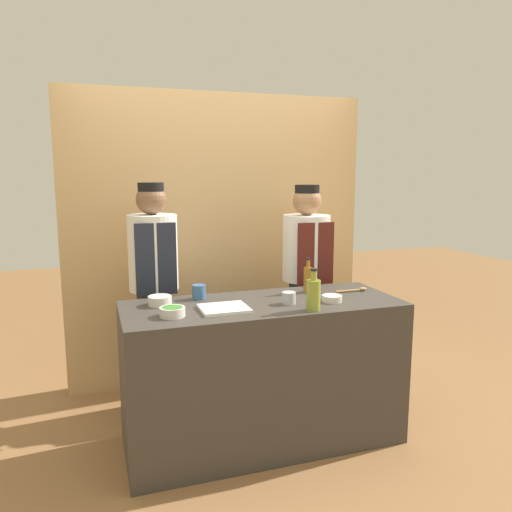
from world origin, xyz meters
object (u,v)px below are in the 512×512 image
object	(u,v)px
sauce_bowl_purple	(332,298)
bottle_amber	(308,279)
sauce_bowl_green	(172,311)
sauce_bowl_brown	(160,300)
wooden_spoon	(355,290)
chef_left	(154,289)
cutting_board	(224,309)
bottle_oil	(313,294)
cup_blue	(199,292)
chef_right	(306,281)
cup_steel	(289,298)

from	to	relation	value
sauce_bowl_purple	bottle_amber	size ratio (longest dim) A/B	0.53
sauce_bowl_green	bottle_amber	distance (m)	1.03
sauce_bowl_brown	wooden_spoon	distance (m)	1.35
sauce_bowl_green	chef_left	size ratio (longest dim) A/B	0.09
sauce_bowl_green	cutting_board	distance (m)	0.32
sauce_bowl_purple	cutting_board	size ratio (longest dim) A/B	0.45
cutting_board	wooden_spoon	size ratio (longest dim) A/B	1.19
bottle_oil	bottle_amber	bearing A→B (deg)	69.55
cup_blue	wooden_spoon	distance (m)	1.09
cup_blue	chef_left	world-z (taller)	chef_left
sauce_bowl_purple	wooden_spoon	xyz separation A→B (m)	(0.28, 0.20, -0.01)
cup_blue	bottle_oil	bearing A→B (deg)	-39.24
sauce_bowl_brown	chef_left	size ratio (longest dim) A/B	0.09
bottle_amber	cup_blue	distance (m)	0.76
bottle_amber	chef_right	xyz separation A→B (m)	(0.21, 0.51, -0.13)
bottle_oil	bottle_amber	world-z (taller)	bottle_oil
wooden_spoon	sauce_bowl_green	bearing A→B (deg)	-170.81
bottle_oil	chef_right	distance (m)	1.02
cup_blue	cup_steel	distance (m)	0.59
sauce_bowl_brown	chef_right	size ratio (longest dim) A/B	0.09
sauce_bowl_green	cup_steel	world-z (taller)	cup_steel
sauce_bowl_green	chef_right	xyz separation A→B (m)	(1.20, 0.80, -0.07)
cutting_board	cup_blue	xyz separation A→B (m)	(-0.09, 0.31, 0.04)
bottle_amber	wooden_spoon	bearing A→B (deg)	-14.72
sauce_bowl_green	wooden_spoon	distance (m)	1.33
sauce_bowl_purple	sauce_bowl_green	world-z (taller)	sauce_bowl_green
sauce_bowl_brown	chef_right	bearing A→B (deg)	23.32
sauce_bowl_brown	sauce_bowl_purple	size ratio (longest dim) A/B	1.14
chef_right	sauce_bowl_green	bearing A→B (deg)	-146.16
chef_left	chef_right	world-z (taller)	chef_left
wooden_spoon	chef_left	xyz separation A→B (m)	(-1.32, 0.59, -0.03)
sauce_bowl_green	bottle_oil	xyz separation A→B (m)	(0.82, -0.14, 0.07)
bottle_oil	cup_blue	xyz separation A→B (m)	(-0.59, 0.49, -0.05)
sauce_bowl_brown	cup_steel	bearing A→B (deg)	-16.00
chef_left	bottle_oil	bearing A→B (deg)	-48.63
bottle_oil	sauce_bowl_green	bearing A→B (deg)	170.56
sauce_bowl_green	cup_steel	bearing A→B (deg)	3.80
cutting_board	bottle_amber	distance (m)	0.72
wooden_spoon	bottle_amber	bearing A→B (deg)	165.28
sauce_bowl_green	sauce_bowl_brown	bearing A→B (deg)	97.18
sauce_bowl_brown	bottle_oil	size ratio (longest dim) A/B	0.57
bottle_amber	sauce_bowl_purple	bearing A→B (deg)	-81.75
sauce_bowl_brown	bottle_oil	bearing A→B (deg)	-25.49
bottle_amber	chef_right	bearing A→B (deg)	67.25
bottle_oil	wooden_spoon	distance (m)	0.61
sauce_bowl_brown	chef_left	world-z (taller)	chef_left
chef_left	chef_right	distance (m)	1.20
cup_blue	cutting_board	bearing A→B (deg)	-74.54
cutting_board	cup_blue	bearing A→B (deg)	105.46
wooden_spoon	cutting_board	bearing A→B (deg)	-169.92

